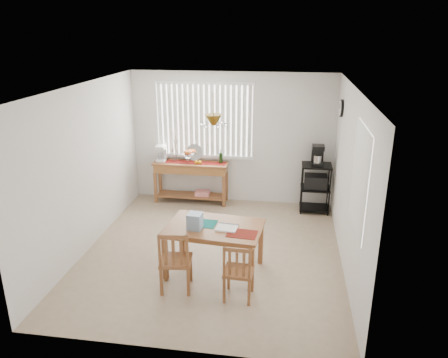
% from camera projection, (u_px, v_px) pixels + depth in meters
% --- Properties ---
extents(ground, '(4.00, 4.50, 0.01)m').
position_uv_depth(ground, '(213.00, 252.00, 6.95)').
color(ground, tan).
extents(room_shell, '(4.20, 4.70, 2.70)m').
position_uv_depth(room_shell, '(212.00, 149.00, 6.40)').
color(room_shell, silver).
rests_on(room_shell, ground).
extents(sideboard, '(1.49, 0.42, 0.84)m').
position_uv_depth(sideboard, '(191.00, 172.00, 8.74)').
color(sideboard, brown).
rests_on(sideboard, ground).
extents(sideboard_items, '(1.41, 0.35, 0.64)m').
position_uv_depth(sideboard_items, '(179.00, 155.00, 8.67)').
color(sideboard_items, maroon).
rests_on(sideboard_items, sideboard).
extents(wire_cart, '(0.55, 0.44, 0.94)m').
position_uv_depth(wire_cart, '(316.00, 183.00, 8.32)').
color(wire_cart, black).
rests_on(wire_cart, ground).
extents(cart_items, '(0.22, 0.27, 0.39)m').
position_uv_depth(cart_items, '(318.00, 155.00, 8.14)').
color(cart_items, black).
rests_on(cart_items, wire_cart).
extents(dining_table, '(1.42, 0.99, 0.72)m').
position_uv_depth(dining_table, '(214.00, 231.00, 6.22)').
color(dining_table, brown).
rests_on(dining_table, ground).
extents(table_items, '(1.03, 0.58, 0.23)m').
position_uv_depth(table_items, '(203.00, 223.00, 6.09)').
color(table_items, '#126962').
rests_on(table_items, dining_table).
extents(chair_left, '(0.47, 0.47, 0.90)m').
position_uv_depth(chair_left, '(175.00, 261.00, 5.82)').
color(chair_left, brown).
rests_on(chair_left, ground).
extents(chair_right, '(0.39, 0.39, 0.82)m').
position_uv_depth(chair_right, '(238.00, 272.00, 5.64)').
color(chair_right, brown).
rests_on(chair_right, ground).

